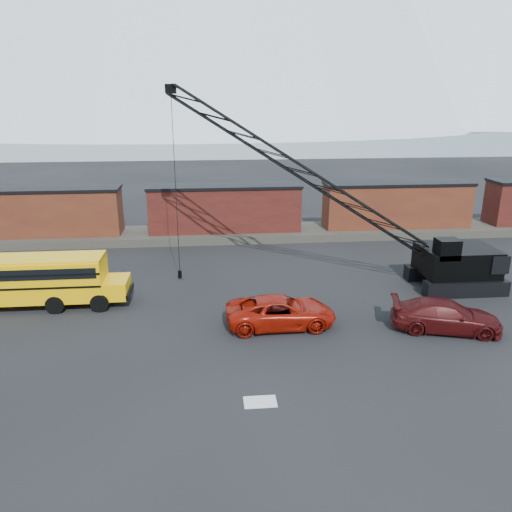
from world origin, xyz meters
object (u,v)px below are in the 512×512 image
Objects in this scene: school_bus at (27,279)px; maroon_suv at (446,316)px; red_pickup at (281,312)px; crawler_crane at (311,177)px.

school_bus is 24.69m from maroon_suv.
school_bus reaches higher than maroon_suv.
red_pickup is (15.03, -4.13, -0.94)m from school_bus.
crawler_crane is at bearing 7.87° from school_bus.
red_pickup is 0.28× the size of crawler_crane.
red_pickup is at bearing -113.11° from crawler_crane.
maroon_suv reaches higher than red_pickup.
school_bus is at bearing -172.13° from crawler_crane.
maroon_suv is (9.01, -1.41, 0.00)m from red_pickup.
red_pickup is 1.04× the size of maroon_suv.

